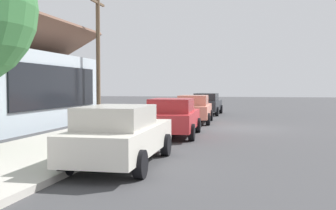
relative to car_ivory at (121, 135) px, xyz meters
name	(u,v)px	position (x,y,z in m)	size (l,w,h in m)	color
ground_plane	(240,128)	(10.04, -2.75, -0.82)	(120.00, 120.00, 0.00)	#424244
sidewalk_curb	(133,124)	(10.04, 2.85, -0.74)	(60.00, 4.20, 0.16)	beige
car_ivory	(121,135)	(0.00, 0.00, 0.00)	(4.90, 2.11, 1.59)	silver
car_cherry	(173,117)	(6.26, -0.10, 0.00)	(4.67, 2.26, 1.59)	red
car_coral	(194,109)	(12.47, -0.04, 0.00)	(4.73, 2.18, 1.59)	#EA8C75
car_charcoal	(207,104)	(19.22, 0.02, 0.00)	(4.71, 2.02, 1.59)	#2D3035
storefront_building	(5,88)	(8.22, 9.23, 1.20)	(10.95, 6.38, 5.50)	#ADBCC6
utility_pole_wooden	(98,55)	(11.60, 5.45, 3.11)	(1.80, 0.24, 7.50)	brown
fire_hydrant_red	(127,127)	(4.82, 1.45, -0.32)	(0.22, 0.22, 0.71)	red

